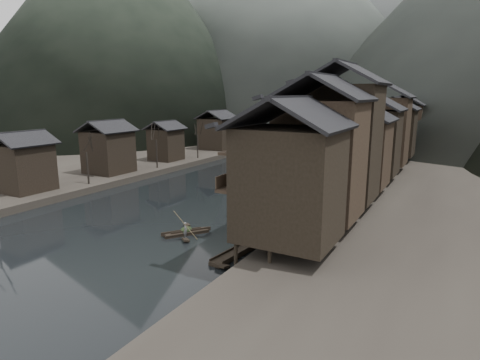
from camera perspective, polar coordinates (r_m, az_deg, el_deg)
The scene contains 12 objects.
water at distance 46.41m, azimuth -9.54°, elevation -4.53°, with size 300.00×300.00×0.00m, color black.
left_bank at distance 98.44m, azimuth -11.05°, elevation 4.59°, with size 40.00×200.00×1.20m, color #2D2823.
stilt_houses at distance 54.39m, azimuth 17.76°, elevation 6.99°, with size 9.00×67.60×16.50m.
left_houses at distance 73.49m, azimuth -12.49°, elevation 6.00°, with size 8.10×53.20×8.73m.
bare_trees at distance 62.00m, azimuth -17.80°, elevation 5.17°, with size 3.68×43.26×7.36m.
moored_sampans at distance 59.13m, azimuth 12.71°, elevation -0.83°, with size 3.01×62.49×0.47m.
midriver_boats at distance 86.35m, azimuth 9.11°, elevation 3.36°, with size 11.45×27.93×0.45m.
stone_bridge at distance 110.49m, azimuth 14.45°, elevation 7.60°, with size 40.00×6.00×9.00m.
hero_sampan at distance 39.05m, azimuth -7.65°, elevation -7.39°, with size 3.34×4.29×0.43m.
cargo_heap at distance 39.08m, azimuth -7.66°, elevation -6.54°, with size 1.03×1.35×0.62m, color black.
boatman at distance 37.17m, azimuth -7.76°, elevation -6.77°, with size 0.57×0.37×1.55m, color #5F5E61.
bamboo_pole at distance 36.33m, azimuth -7.62°, elevation -3.11°, with size 0.06×0.06×4.14m, color #8C7A51.
Camera 1 is at (28.00, -34.58, 13.21)m, focal length 30.00 mm.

